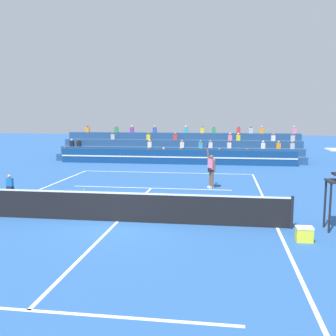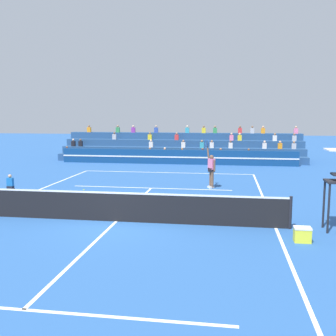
{
  "view_description": "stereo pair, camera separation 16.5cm",
  "coord_description": "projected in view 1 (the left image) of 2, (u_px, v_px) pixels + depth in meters",
  "views": [
    {
      "loc": [
        3.7,
        -13.12,
        3.77
      ],
      "look_at": [
        0.92,
        6.16,
        1.1
      ],
      "focal_mm": 42.0,
      "sensor_mm": 36.0,
      "label": 1
    },
    {
      "loc": [
        3.86,
        -13.1,
        3.77
      ],
      "look_at": [
        0.92,
        6.16,
        1.1
      ],
      "focal_mm": 42.0,
      "sensor_mm": 36.0,
      "label": 2
    }
  ],
  "objects": [
    {
      "name": "sponsor_banner_wall",
      "position": [
        175.0,
        157.0,
        29.85
      ],
      "size": [
        18.0,
        0.26,
        1.1
      ],
      "color": "navy",
      "rests_on": "ground"
    },
    {
      "name": "court_lines",
      "position": [
        118.0,
        221.0,
        13.9
      ],
      "size": [
        11.1,
        23.9,
        0.01
      ],
      "color": "white",
      "rests_on": "ground"
    },
    {
      "name": "ground_plane",
      "position": [
        118.0,
        222.0,
        13.9
      ],
      "size": [
        120.0,
        120.0,
        0.0
      ],
      "primitive_type": "plane",
      "color": "#285699"
    },
    {
      "name": "bleacher_stand",
      "position": [
        180.0,
        150.0,
        32.92
      ],
      "size": [
        19.81,
        3.8,
        2.83
      ],
      "color": "navy",
      "rests_on": "ground"
    },
    {
      "name": "tennis_net",
      "position": [
        117.0,
        207.0,
        13.82
      ],
      "size": [
        12.0,
        0.1,
        1.1
      ],
      "color": "black",
      "rests_on": "ground"
    },
    {
      "name": "tennis_player",
      "position": [
        211.0,
        169.0,
        20.15
      ],
      "size": [
        0.6,
        0.67,
        2.5
      ],
      "color": "brown",
      "rests_on": "ground"
    },
    {
      "name": "ball_kid_courtside",
      "position": [
        10.0,
        185.0,
        19.27
      ],
      "size": [
        0.3,
        0.36,
        0.84
      ],
      "color": "black",
      "rests_on": "ground"
    },
    {
      "name": "tennis_ball",
      "position": [
        84.0,
        190.0,
        19.56
      ],
      "size": [
        0.07,
        0.07,
        0.07
      ],
      "primitive_type": "sphere",
      "color": "#C6DB33",
      "rests_on": "ground"
    },
    {
      "name": "equipment_cooler",
      "position": [
        304.0,
        234.0,
        11.69
      ],
      "size": [
        0.5,
        0.38,
        0.45
      ],
      "color": "yellow",
      "rests_on": "ground"
    }
  ]
}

